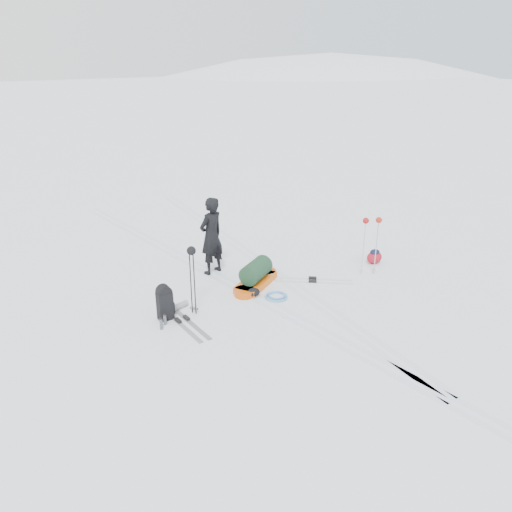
# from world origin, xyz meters

# --- Properties ---
(ground) EXTENTS (200.00, 200.00, 0.00)m
(ground) POSITION_xyz_m (0.00, 0.00, 0.00)
(ground) COLOR white
(ground) RESTS_ON ground
(snow_hill_backdrop) EXTENTS (359.50, 192.00, 162.45)m
(snow_hill_backdrop) POSITION_xyz_m (62.69, 84.02, -69.02)
(snow_hill_backdrop) COLOR white
(snow_hill_backdrop) RESTS_ON ground
(ski_tracks) EXTENTS (3.38, 17.97, 0.01)m
(ski_tracks) POSITION_xyz_m (0.61, 0.88, 0.00)
(ski_tracks) COLOR silver
(ski_tracks) RESTS_ON ground
(skier) EXTENTS (0.82, 0.63, 1.98)m
(skier) POSITION_xyz_m (-0.05, 1.72, 0.99)
(skier) COLOR black
(skier) RESTS_ON ground
(pulk_sled) EXTENTS (1.71, 1.19, 0.64)m
(pulk_sled) POSITION_xyz_m (0.38, 0.44, 0.25)
(pulk_sled) COLOR #DB5B0C
(pulk_sled) RESTS_ON ground
(expedition_rucksack) EXTENTS (0.83, 0.47, 0.79)m
(expedition_rucksack) POSITION_xyz_m (-2.06, 0.29, 0.36)
(expedition_rucksack) COLOR black
(expedition_rucksack) RESTS_ON ground
(ski_poles_black) EXTENTS (0.19, 0.21, 1.55)m
(ski_poles_black) POSITION_xyz_m (-1.50, 0.12, 1.26)
(ski_poles_black) COLOR black
(ski_poles_black) RESTS_ON ground
(ski_poles_silver) EXTENTS (0.44, 0.31, 1.51)m
(ski_poles_silver) POSITION_xyz_m (3.06, -0.71, 1.26)
(ski_poles_silver) COLOR silver
(ski_poles_silver) RESTS_ON ground
(touring_skis_grey) EXTENTS (0.33, 1.96, 0.07)m
(touring_skis_grey) POSITION_xyz_m (-1.87, -0.03, 0.02)
(touring_skis_grey) COLOR gray
(touring_skis_grey) RESTS_ON ground
(touring_skis_white) EXTENTS (1.65, 1.52, 0.07)m
(touring_skis_white) POSITION_xyz_m (1.65, -0.19, 0.02)
(touring_skis_white) COLOR silver
(touring_skis_white) RESTS_ON ground
(rope_coil) EXTENTS (0.68, 0.68, 0.06)m
(rope_coil) POSITION_xyz_m (0.39, -0.35, 0.03)
(rope_coil) COLOR #4F94C2
(rope_coil) RESTS_ON ground
(small_daypack) EXTENTS (0.53, 0.46, 0.39)m
(small_daypack) POSITION_xyz_m (3.75, -0.32, 0.19)
(small_daypack) COLOR maroon
(small_daypack) RESTS_ON ground
(thermos_pair) EXTENTS (0.22, 0.20, 0.26)m
(thermos_pair) POSITION_xyz_m (-2.30, -0.01, 0.12)
(thermos_pair) COLOR #55575C
(thermos_pair) RESTS_ON ground
(stuff_sack) EXTENTS (0.37, 0.31, 0.20)m
(stuff_sack) POSITION_xyz_m (-0.01, 0.01, 0.10)
(stuff_sack) COLOR black
(stuff_sack) RESTS_ON ground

